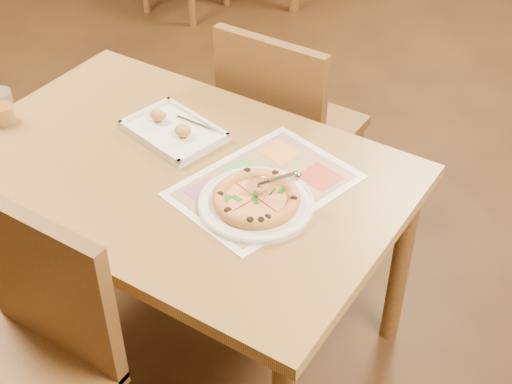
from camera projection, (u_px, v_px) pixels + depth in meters
The scene contains 9 objects.
dining_table at pixel (178, 190), 2.10m from camera, with size 1.30×0.85×0.72m.
chair_near at pixel (29, 341), 1.75m from camera, with size 0.42×0.42×0.47m.
chair_far at pixel (282, 116), 2.53m from camera, with size 0.42×0.42×0.47m.
plate at pixel (256, 204), 1.90m from camera, with size 0.31×0.31×0.02m, color silver.
pizza at pixel (256, 199), 1.89m from camera, with size 0.24×0.24×0.04m.
pizza_cutter at pixel (273, 183), 1.86m from camera, with size 0.12×0.08×0.08m.
appetizer_tray at pixel (173, 131), 2.16m from camera, with size 0.33×0.26×0.06m.
glass_tumbler at pixel (1, 109), 2.20m from camera, with size 0.08×0.08×0.11m.
menu at pixel (265, 185), 1.98m from camera, with size 0.34×0.48×0.01m, color white.
Camera 1 is at (1.08, -1.25, 1.95)m, focal length 50.00 mm.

